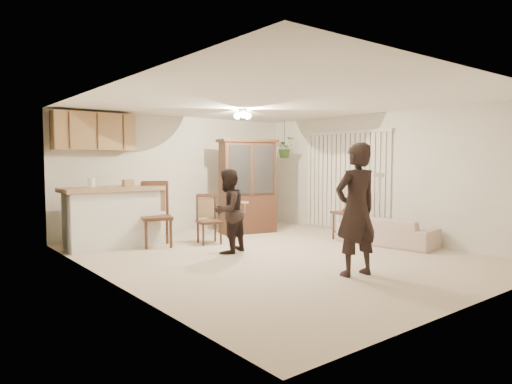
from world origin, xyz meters
TOP-DOWN VIEW (x-y plane):
  - floor at (0.00, 0.00)m, footprint 6.50×6.50m
  - ceiling at (0.00, 0.00)m, footprint 5.50×6.50m
  - wall_back at (0.00, 3.25)m, footprint 5.50×0.02m
  - wall_front at (0.00, -3.25)m, footprint 5.50×0.02m
  - wall_left at (-2.75, 0.00)m, footprint 0.02×6.50m
  - wall_right at (2.75, 0.00)m, footprint 0.02×6.50m
  - breakfast_bar at (-1.85, 2.35)m, footprint 1.60×0.55m
  - bar_top at (-1.85, 2.35)m, footprint 1.75×0.70m
  - upper_cabinets at (-1.90, 3.07)m, footprint 1.50×0.34m
  - vertical_blinds at (2.71, 0.90)m, footprint 0.06×2.30m
  - ceiling_fixture at (0.20, 1.20)m, footprint 0.36×0.36m
  - hanging_plant at (2.30, 2.40)m, footprint 0.43×0.37m
  - plant_cord at (2.30, 2.40)m, footprint 0.01×0.01m
  - sofa at (2.21, -0.54)m, footprint 1.03×1.97m
  - adult at (-0.01, -1.64)m, footprint 0.72×0.54m
  - child at (-0.51, 0.67)m, footprint 0.80×0.73m
  - china_hutch at (1.05, 2.18)m, footprint 1.35×0.76m
  - side_table at (2.03, 0.23)m, footprint 0.62×0.62m
  - chair_bar at (-1.20, 1.94)m, footprint 0.66×0.66m
  - chair_hutch_left at (-0.30, 1.59)m, footprint 0.50×0.50m
  - chair_hutch_right at (1.54, 2.19)m, footprint 0.59×0.59m
  - controller_adult at (-0.09, -2.05)m, footprint 0.08×0.16m
  - controller_child at (-0.38, 0.37)m, footprint 0.08×0.13m

SIDE VIEW (x-z plane):
  - floor at x=0.00m, z-range 0.00..0.00m
  - chair_hutch_left at x=-0.30m, z-range -0.20..0.72m
  - chair_hutch_right at x=1.54m, z-range -0.21..0.76m
  - side_table at x=2.03m, z-range -0.02..0.60m
  - chair_bar at x=-1.20m, z-range -0.26..0.92m
  - sofa at x=2.21m, z-range 0.00..0.73m
  - breakfast_bar at x=-1.85m, z-range 0.00..1.00m
  - child at x=-0.51m, z-range 0.00..1.35m
  - controller_child at x=-0.38m, z-range 0.85..0.89m
  - adult at x=-0.01m, z-range 0.00..1.80m
  - china_hutch at x=1.05m, z-range -0.01..1.99m
  - bar_top at x=-1.85m, z-range 1.01..1.09m
  - vertical_blinds at x=2.71m, z-range 0.05..2.15m
  - wall_back at x=0.00m, z-range 0.00..2.50m
  - wall_front at x=0.00m, z-range 0.00..2.50m
  - wall_left at x=-2.75m, z-range 0.00..2.50m
  - wall_right at x=2.75m, z-range 0.00..2.50m
  - controller_adult at x=-0.09m, z-range 1.35..1.40m
  - hanging_plant at x=2.30m, z-range 1.61..2.09m
  - upper_cabinets at x=-1.90m, z-range 1.75..2.45m
  - plant_cord at x=2.30m, z-range 1.85..2.50m
  - ceiling_fixture at x=0.20m, z-range 2.30..2.50m
  - ceiling at x=0.00m, z-range 2.49..2.51m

